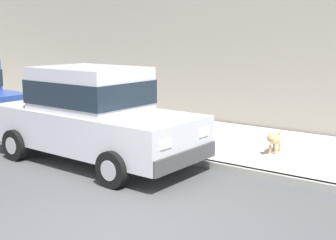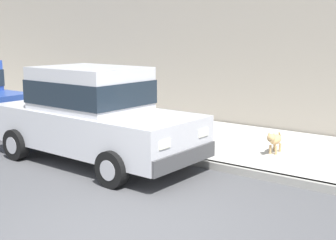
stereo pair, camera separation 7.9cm
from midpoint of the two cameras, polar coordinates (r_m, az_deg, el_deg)
ground_plane at (r=6.09m, az=-5.94°, el=-13.99°), size 80.00×80.00×0.00m
curb at (r=8.54m, az=8.83°, el=-6.23°), size 0.16×64.00×0.14m
sidewalk at (r=10.11m, az=13.64°, el=-3.73°), size 3.60×64.00×0.14m
car_silver_sedan at (r=9.13m, az=-9.28°, el=0.77°), size 2.12×4.64×1.92m
dog_tan at (r=9.48m, az=13.59°, el=-2.44°), size 0.76×0.24×0.49m
building_facade at (r=15.11m, az=-5.81°, el=9.28°), size 0.50×20.00×4.35m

